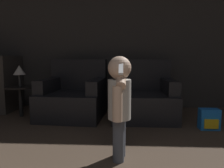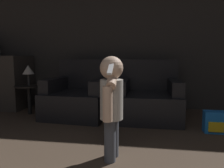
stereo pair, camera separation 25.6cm
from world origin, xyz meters
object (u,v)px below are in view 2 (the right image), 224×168
armchair_left (80,97)px  person_toddler (111,100)px  armchair_right (148,99)px  toy_backpack (214,122)px  lamp (28,70)px

armchair_left → person_toddler: (0.73, -1.42, 0.24)m
armchair_right → person_toddler: person_toddler is taller
toy_backpack → armchair_left: bearing=163.6°
armchair_left → toy_backpack: size_ratio=3.73×
armchair_left → armchair_right: bearing=4.5°
armchair_left → lamp: armchair_left is taller
armchair_right → person_toddler: 1.48m
armchair_left → lamp: 0.91m
armchair_left → toy_backpack: bearing=-11.9°
person_toddler → armchair_right: bearing=173.2°
armchair_right → armchair_left: bearing=179.8°
lamp → armchair_left: bearing=4.3°
armchair_left → lamp: size_ratio=3.06×
armchair_left → armchair_right: same height
lamp → armchair_right: bearing=1.9°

